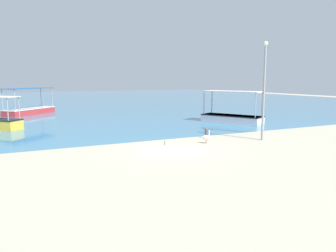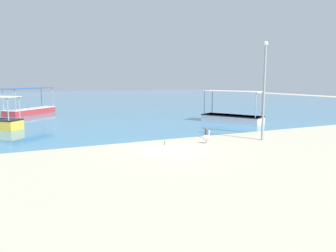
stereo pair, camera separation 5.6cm
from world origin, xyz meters
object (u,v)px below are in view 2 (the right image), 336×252
at_px(fishing_boat_center, 30,109).
at_px(mooring_bollard, 206,132).
at_px(fishing_boat_far_right, 232,117).
at_px(glass_bottle, 165,143).
at_px(pelican, 207,137).
at_px(lamp_post, 264,86).

relative_size(fishing_boat_center, mooring_bollard, 8.69).
bearing_deg(fishing_boat_far_right, glass_bottle, -145.88).
xyz_separation_m(pelican, mooring_bollard, (1.02, 1.66, -0.01)).
relative_size(fishing_boat_far_right, mooring_bollard, 8.31).
bearing_deg(lamp_post, fishing_boat_far_right, 66.37).
bearing_deg(mooring_bollard, pelican, -121.60).
height_order(fishing_boat_center, glass_bottle, fishing_boat_center).
distance_m(fishing_boat_center, lamp_post, 27.08).
distance_m(fishing_boat_center, fishing_boat_far_right, 22.63).
height_order(mooring_bollard, glass_bottle, mooring_bollard).
xyz_separation_m(fishing_boat_far_right, glass_bottle, (-9.88, -6.70, -0.43)).
distance_m(pelican, mooring_bollard, 1.95).
bearing_deg(pelican, mooring_bollard, 58.40).
distance_m(fishing_boat_far_right, lamp_post, 9.16).
height_order(pelican, mooring_bollard, pelican).
xyz_separation_m(pelican, lamp_post, (3.86, -0.59, 3.12)).
xyz_separation_m(fishing_boat_far_right, lamp_post, (-3.47, -7.94, 2.96)).
distance_m(fishing_boat_far_right, pelican, 10.39).
height_order(fishing_boat_center, fishing_boat_far_right, fishing_boat_center).
bearing_deg(fishing_boat_center, pelican, -68.91).
distance_m(fishing_boat_center, pelican, 24.77).
bearing_deg(lamp_post, mooring_bollard, 141.56).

